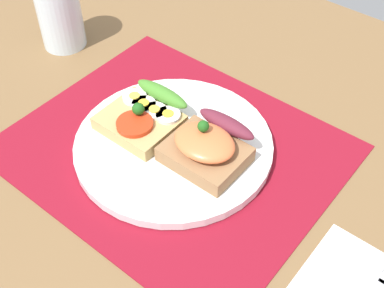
# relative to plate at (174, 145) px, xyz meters

# --- Properties ---
(ground_plane) EXTENTS (1.20, 0.90, 0.03)m
(ground_plane) POSITION_rel_plate_xyz_m (0.00, 0.00, -0.03)
(ground_plane) COLOR brown
(placemat) EXTENTS (0.40, 0.33, 0.00)m
(placemat) POSITION_rel_plate_xyz_m (0.00, 0.00, -0.01)
(placemat) COLOR maroon
(placemat) RESTS_ON ground_plane
(plate) EXTENTS (0.25, 0.25, 0.01)m
(plate) POSITION_rel_plate_xyz_m (0.00, 0.00, 0.00)
(plate) COLOR white
(plate) RESTS_ON placemat
(sandwich_egg_tomato) EXTENTS (0.09, 0.10, 0.04)m
(sandwich_egg_tomato) POSITION_rel_plate_xyz_m (-0.05, 0.00, 0.02)
(sandwich_egg_tomato) COLOR tan
(sandwich_egg_tomato) RESTS_ON plate
(sandwich_salmon) EXTENTS (0.09, 0.09, 0.05)m
(sandwich_salmon) POSITION_rel_plate_xyz_m (0.05, 0.00, 0.03)
(sandwich_salmon) COLOR #926943
(sandwich_salmon) RESTS_ON plate
(drinking_glass) EXTENTS (0.07, 0.07, 0.11)m
(drinking_glass) POSITION_rel_plate_xyz_m (-0.29, 0.07, 0.05)
(drinking_glass) COLOR silver
(drinking_glass) RESTS_ON ground_plane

